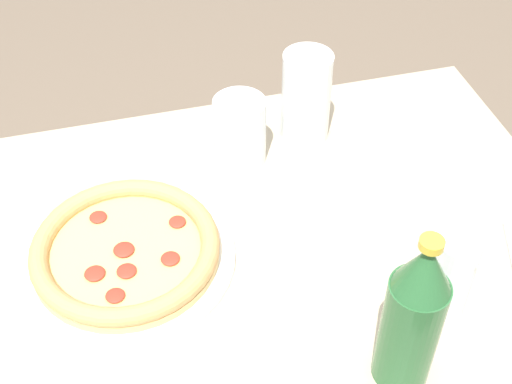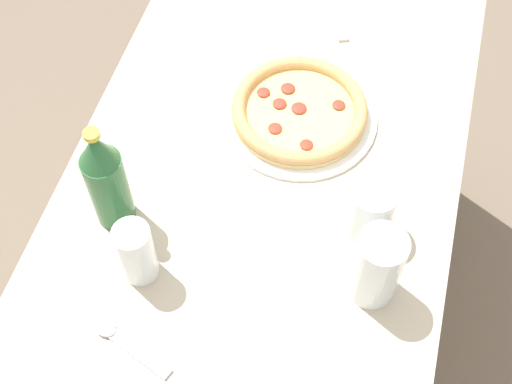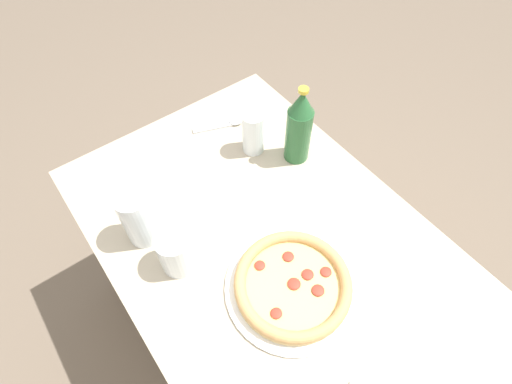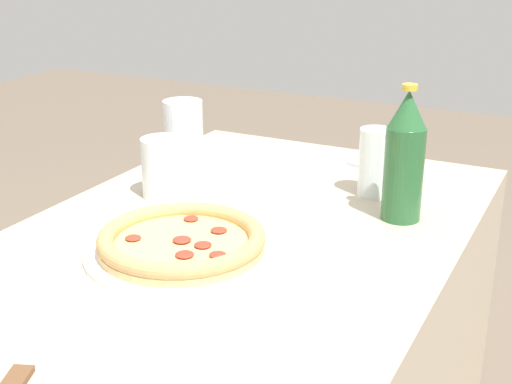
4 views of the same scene
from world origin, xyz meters
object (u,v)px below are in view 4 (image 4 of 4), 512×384
(glass_red_wine, at_px, (184,141))
(glass_iced_tea, at_px, (374,166))
(glass_mango_juice, at_px, (164,171))
(knife, at_px, (28,362))
(pizza_margherita, at_px, (182,243))
(beer_bottle, at_px, (405,157))
(spoon, at_px, (386,172))

(glass_red_wine, bearing_deg, glass_iced_tea, -79.71)
(glass_mango_juice, distance_m, knife, 0.58)
(pizza_margherita, bearing_deg, beer_bottle, -41.31)
(pizza_margherita, bearing_deg, glass_red_wine, 31.65)
(beer_bottle, bearing_deg, spoon, 22.93)
(glass_iced_tea, relative_size, glass_mango_juice, 1.15)
(glass_red_wine, bearing_deg, knife, -163.02)
(glass_iced_tea, relative_size, spoon, 0.86)
(beer_bottle, distance_m, knife, 0.70)
(knife, bearing_deg, beer_bottle, -22.22)
(glass_iced_tea, xyz_separation_m, glass_mango_juice, (-0.19, 0.36, -0.01))
(glass_red_wine, relative_size, knife, 0.72)
(pizza_margherita, xyz_separation_m, knife, (-0.34, -0.00, -0.02))
(pizza_margherita, height_order, glass_mango_juice, glass_mango_juice)
(glass_mango_juice, relative_size, knife, 0.52)
(glass_mango_juice, relative_size, beer_bottle, 0.48)
(glass_iced_tea, height_order, beer_bottle, beer_bottle)
(glass_iced_tea, distance_m, beer_bottle, 0.14)
(pizza_margherita, xyz_separation_m, glass_red_wine, (0.33, 0.20, 0.06))
(glass_mango_juice, bearing_deg, spoon, -47.46)
(pizza_margherita, xyz_separation_m, beer_bottle, (0.30, -0.26, 0.09))
(pizza_margherita, distance_m, beer_bottle, 0.41)
(pizza_margherita, height_order, spoon, pizza_margherita)
(beer_bottle, bearing_deg, glass_iced_tea, 40.85)
(knife, distance_m, spoon, 0.88)
(glass_red_wine, height_order, spoon, glass_red_wine)
(pizza_margherita, bearing_deg, spoon, -18.12)
(glass_red_wine, bearing_deg, glass_mango_juice, -166.44)
(beer_bottle, bearing_deg, pizza_margherita, 138.69)
(pizza_margherita, bearing_deg, knife, -179.55)
(glass_iced_tea, xyz_separation_m, knife, (-0.74, 0.18, -0.06))
(glass_mango_juice, bearing_deg, knife, -162.30)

